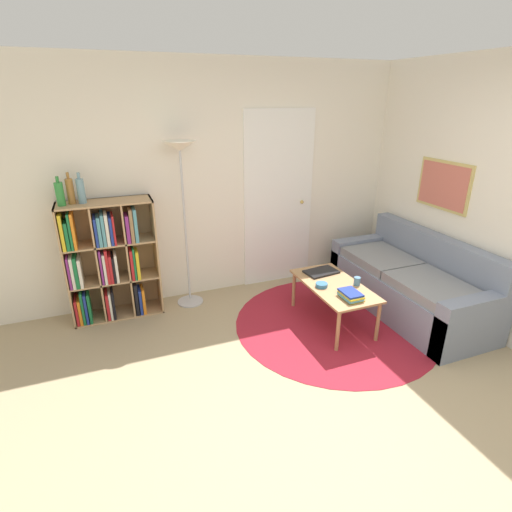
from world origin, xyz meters
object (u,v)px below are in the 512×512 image
Objects in this scene: couch at (412,285)px; floor_lamp at (181,169)px; laptop at (321,272)px; cup at (357,281)px; bowl at (322,285)px; bottle_right at (81,191)px; bottle_left at (60,194)px; bookshelf at (108,261)px; bottle_middle at (70,191)px; coffee_table at (334,288)px.

floor_lamp is at bearing 155.47° from couch.
laptop is 4.41× the size of cup.
bowl is 0.41× the size of bottle_right.
bottle_left is (-1.15, -0.00, -0.15)m from floor_lamp.
laptop is (-0.94, 0.36, 0.16)m from couch.
floor_lamp reaches higher than bookshelf.
cup is at bearing -23.45° from bottle_middle.
bottle_left reaches higher than bookshelf.
bottle_right is (-0.96, 0.03, -0.14)m from floor_lamp.
bottle_right is (-0.15, 0.01, 0.75)m from bookshelf.
bookshelf is 4.54× the size of bottle_left.
bookshelf is at bearing 178.34° from floor_lamp.
bookshelf is 0.81m from bottle_left.
floor_lamp reaches higher than bottle_right.
couch reaches higher than bowl.
couch is 6.38× the size of bottle_right.
laptop is at bearing 60.68° from bowl.
bottle_middle is at bearing 163.24° from laptop.
coffee_table is at bearing -25.19° from bookshelf.
couch is at bearing -18.91° from bookshelf.
couch is 0.97m from coffee_table.
bowl is (-0.17, -0.30, 0.01)m from laptop.
bottle_left reaches higher than bowl.
floor_lamp reaches higher than laptop.
cup reaches higher than bowl.
laptop is 1.35× the size of bottle_left.
floor_lamp is 1.16m from bottle_left.
bookshelf reaches higher than cup.
bookshelf is at bearing -2.03° from bottle_right.
laptop is at bearing -17.04° from bottle_right.
bottle_middle is (0.09, 0.05, 0.01)m from bottle_left.
bowl is 2.59m from bottle_middle.
bottle_right reaches higher than coffee_table.
coffee_table is 0.24m from cup.
cup is (0.18, -0.39, 0.03)m from laptop.
laptop is 0.44m from cup.
coffee_table is at bearing 0.27° from bowl.
bottle_right is at bearing 161.81° from couch.
floor_lamp is 21.36× the size of cup.
bottle_middle is (-3.31, 1.07, 1.09)m from couch.
cup is (-0.76, -0.03, 0.19)m from couch.
bookshelf is at bearing 4.33° from bottle_left.
bottle_left reaches higher than laptop.
couch is at bearing -3.10° from bowl.
bookshelf reaches higher than couch.
bookshelf is at bearing 154.85° from cup.
coffee_table is at bearing -23.86° from bottle_right.
coffee_table is 8.25× the size of bowl.
laptop is at bearing -18.01° from bookshelf.
coffee_table is 0.31m from laptop.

